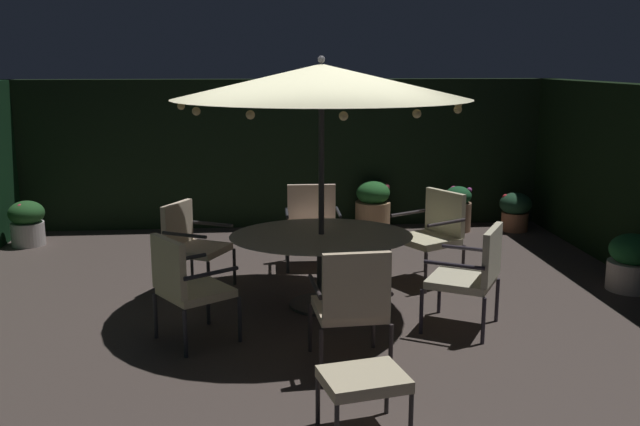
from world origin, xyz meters
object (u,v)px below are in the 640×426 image
(potted_plant_left_far, at_px, (373,205))
(potted_plant_back_left, at_px, (632,262))
(patio_dining_table, at_px, (321,246))
(patio_chair_southeast, at_px, (434,230))
(patio_umbrella, at_px, (321,82))
(potted_plant_front_corner, at_px, (515,210))
(ottoman_footrest, at_px, (364,381))
(patio_chair_east, at_px, (473,271))
(patio_chair_southwest, at_px, (191,240))
(patio_chair_northeast, at_px, (352,301))
(patio_chair_south, at_px, (312,220))
(potted_plant_back_center, at_px, (27,222))
(potted_plant_back_right, at_px, (458,208))
(patio_chair_north, at_px, (186,282))

(potted_plant_left_far, xyz_separation_m, potted_plant_back_left, (2.30, -3.11, -0.04))
(patio_dining_table, bearing_deg, patio_chair_southeast, 29.16)
(patio_umbrella, relative_size, potted_plant_front_corner, 5.12)
(patio_chair_southeast, relative_size, ottoman_footrest, 1.64)
(patio_umbrella, relative_size, patio_chair_east, 2.93)
(patio_chair_southwest, bearing_deg, ottoman_footrest, -66.46)
(patio_dining_table, bearing_deg, patio_chair_northeast, -86.14)
(patio_chair_northeast, height_order, potted_plant_back_left, patio_chair_northeast)
(patio_chair_south, xyz_separation_m, potted_plant_left_far, (1.04, 1.81, -0.20))
(patio_chair_east, bearing_deg, patio_chair_southwest, 151.47)
(potted_plant_back_center, relative_size, potted_plant_back_left, 0.98)
(patio_chair_northeast, xyz_separation_m, potted_plant_back_center, (-3.80, 4.27, -0.26))
(potted_plant_left_far, bearing_deg, ottoman_footrest, -99.90)
(patio_chair_south, bearing_deg, patio_chair_southwest, -148.96)
(patio_dining_table, distance_m, potted_plant_left_far, 3.50)
(patio_chair_east, distance_m, patio_chair_southwest, 3.03)
(potted_plant_back_right, bearing_deg, ottoman_footrest, -111.77)
(patio_umbrella, distance_m, patio_chair_southeast, 2.24)
(patio_chair_southeast, bearing_deg, patio_chair_northeast, -118.43)
(patio_chair_north, relative_size, potted_plant_back_right, 1.47)
(ottoman_footrest, relative_size, potted_plant_back_left, 1.00)
(patio_chair_north, height_order, patio_chair_south, patio_chair_north)
(potted_plant_back_right, bearing_deg, patio_chair_northeast, -115.40)
(potted_plant_back_center, bearing_deg, potted_plant_left_far, 6.90)
(patio_chair_east, relative_size, potted_plant_back_center, 1.62)
(patio_chair_north, distance_m, patio_chair_east, 2.57)
(patio_chair_north, height_order, patio_chair_east, patio_chair_east)
(patio_dining_table, relative_size, patio_chair_southwest, 1.94)
(patio_umbrella, bearing_deg, patio_chair_east, -29.98)
(patio_chair_southwest, bearing_deg, patio_dining_table, -27.08)
(patio_umbrella, xyz_separation_m, patio_chair_southeast, (1.33, 0.74, -1.65))
(patio_chair_south, distance_m, potted_plant_left_far, 2.10)
(potted_plant_front_corner, bearing_deg, potted_plant_back_center, -178.11)
(patio_chair_east, bearing_deg, potted_plant_front_corner, 64.39)
(patio_chair_southeast, height_order, potted_plant_back_left, patio_chair_southeast)
(patio_chair_south, height_order, potted_plant_back_left, patio_chair_south)
(potted_plant_front_corner, bearing_deg, potted_plant_back_left, -84.49)
(potted_plant_back_center, relative_size, potted_plant_left_far, 0.86)
(potted_plant_back_right, bearing_deg, potted_plant_back_left, -68.64)
(patio_chair_southwest, xyz_separation_m, potted_plant_back_left, (4.72, -0.48, -0.23))
(ottoman_footrest, bearing_deg, patio_chair_southeast, 68.57)
(patio_umbrella, distance_m, patio_chair_north, 2.26)
(patio_chair_northeast, xyz_separation_m, potted_plant_left_far, (0.97, 4.85, -0.23))
(patio_umbrella, distance_m, patio_chair_south, 2.27)
(patio_chair_north, relative_size, potted_plant_left_far, 1.38)
(ottoman_footrest, xyz_separation_m, potted_plant_left_far, (1.02, 5.84, -0.02))
(patio_chair_north, height_order, potted_plant_left_far, patio_chair_north)
(patio_chair_north, bearing_deg, patio_chair_northeast, -26.38)
(patio_chair_north, bearing_deg, patio_chair_southeast, 31.55)
(patio_umbrella, xyz_separation_m, patio_chair_south, (0.03, 1.52, -1.69))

